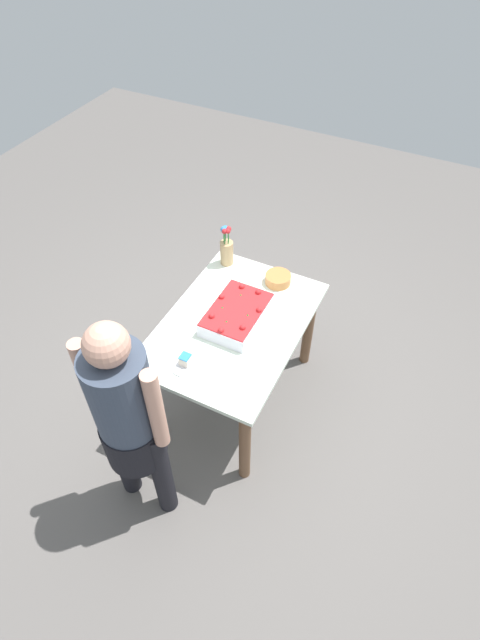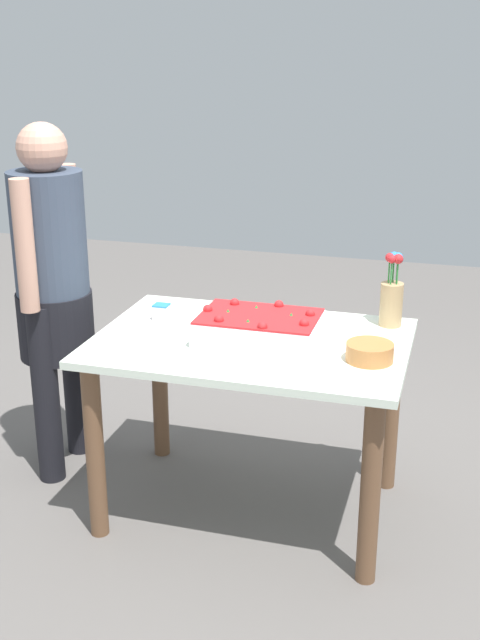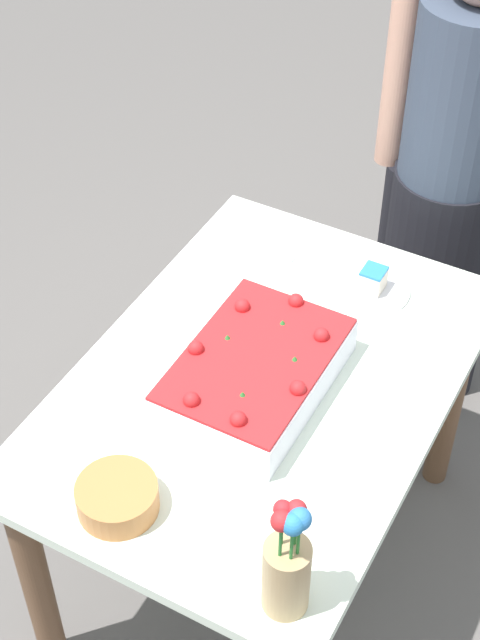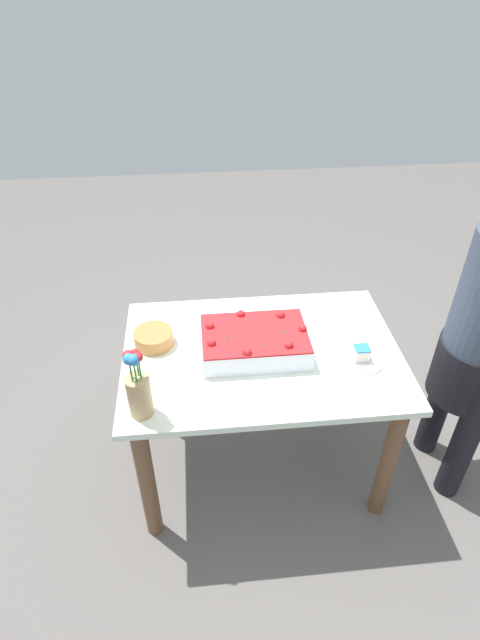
{
  "view_description": "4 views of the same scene",
  "coord_description": "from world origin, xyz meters",
  "px_view_note": "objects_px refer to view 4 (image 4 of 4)",
  "views": [
    {
      "loc": [
        1.82,
        0.95,
        2.93
      ],
      "look_at": [
        0.01,
        0.05,
        0.79
      ],
      "focal_mm": 28.0,
      "sensor_mm": 36.0,
      "label": 1
    },
    {
      "loc": [
        -0.74,
        2.71,
        1.79
      ],
      "look_at": [
        0.02,
        0.08,
        0.83
      ],
      "focal_mm": 45.0,
      "sensor_mm": 36.0,
      "label": 2
    },
    {
      "loc": [
        -1.37,
        -0.68,
        2.36
      ],
      "look_at": [
        0.04,
        0.08,
        0.85
      ],
      "focal_mm": 55.0,
      "sensor_mm": 36.0,
      "label": 3
    },
    {
      "loc": [
        -0.25,
        -1.58,
        2.11
      ],
      "look_at": [
        -0.08,
        0.08,
        0.84
      ],
      "focal_mm": 28.0,
      "sensor_mm": 36.0,
      "label": 4
    }
  ],
  "objects_px": {
    "serving_plate_with_slice": "(361,357)",
    "fruit_bowl": "(154,338)",
    "cake_knife": "(347,314)",
    "flower_vase": "(138,389)",
    "sheet_cake": "(254,341)"
  },
  "relations": [
    {
      "from": "cake_knife",
      "to": "fruit_bowl",
      "type": "bearing_deg",
      "value": -69.94
    },
    {
      "from": "sheet_cake",
      "to": "serving_plate_with_slice",
      "type": "xyz_separation_m",
      "value": [
        0.43,
        -0.1,
        -0.03
      ]
    },
    {
      "from": "cake_knife",
      "to": "flower_vase",
      "type": "xyz_separation_m",
      "value": [
        -0.91,
        -0.52,
        0.12
      ]
    },
    {
      "from": "sheet_cake",
      "to": "flower_vase",
      "type": "height_order",
      "value": "flower_vase"
    },
    {
      "from": "cake_knife",
      "to": "serving_plate_with_slice",
      "type": "bearing_deg",
      "value": 5.87
    },
    {
      "from": "serving_plate_with_slice",
      "to": "fruit_bowl",
      "type": "bearing_deg",
      "value": 167.33
    },
    {
      "from": "sheet_cake",
      "to": "fruit_bowl",
      "type": "xyz_separation_m",
      "value": [
        -0.42,
        0.09,
        -0.02
      ]
    },
    {
      "from": "serving_plate_with_slice",
      "to": "flower_vase",
      "type": "height_order",
      "value": "flower_vase"
    },
    {
      "from": "serving_plate_with_slice",
      "to": "flower_vase",
      "type": "bearing_deg",
      "value": -167.21
    },
    {
      "from": "flower_vase",
      "to": "serving_plate_with_slice",
      "type": "bearing_deg",
      "value": 12.79
    },
    {
      "from": "serving_plate_with_slice",
      "to": "flower_vase",
      "type": "xyz_separation_m",
      "value": [
        -0.88,
        -0.2,
        0.1
      ]
    },
    {
      "from": "cake_knife",
      "to": "flower_vase",
      "type": "distance_m",
      "value": 1.06
    },
    {
      "from": "serving_plate_with_slice",
      "to": "fruit_bowl",
      "type": "relative_size",
      "value": 1.15
    },
    {
      "from": "sheet_cake",
      "to": "cake_knife",
      "type": "bearing_deg",
      "value": 25.18
    },
    {
      "from": "cake_knife",
      "to": "fruit_bowl",
      "type": "xyz_separation_m",
      "value": [
        -0.88,
        -0.13,
        0.03
      ]
    }
  ]
}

